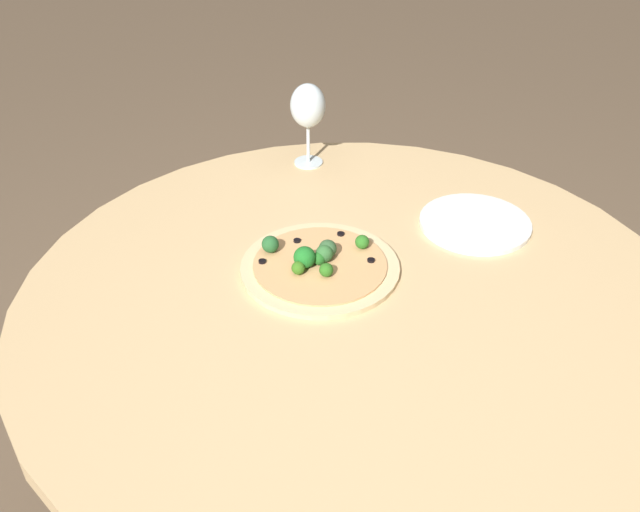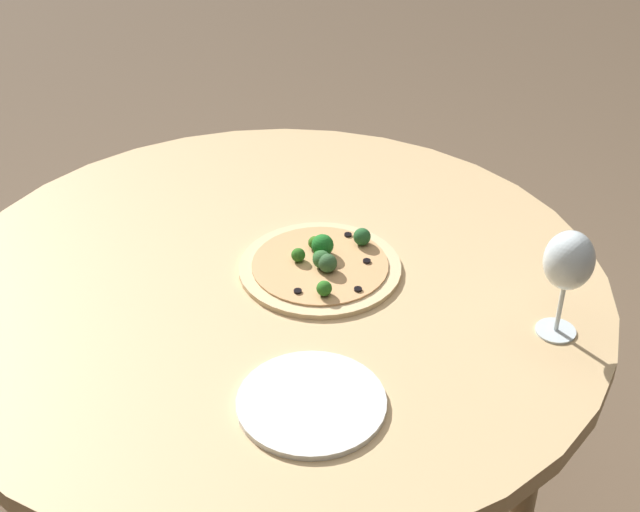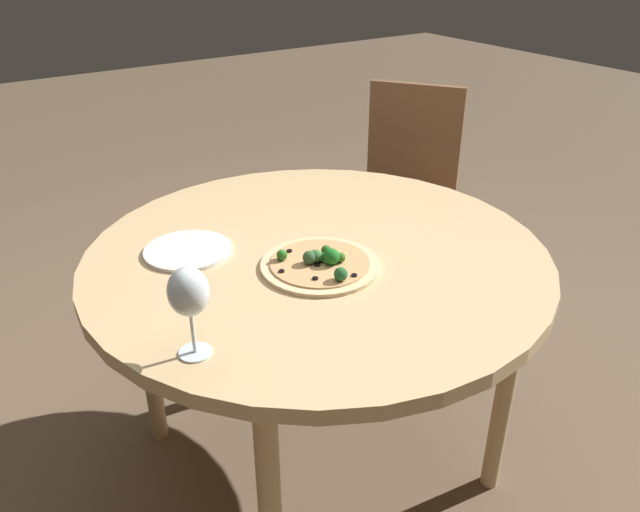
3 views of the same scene
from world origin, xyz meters
TOP-DOWN VIEW (x-y plane):
  - dining_table at (0.00, 0.00)m, footprint 1.18×1.18m
  - pizza at (-0.04, -0.08)m, footprint 0.29×0.29m
  - wine_glass at (-0.44, -0.22)m, footprint 0.08×0.08m
  - plate_near at (-0.28, 0.18)m, footprint 0.22×0.22m

SIDE VIEW (x-z plane):
  - dining_table at x=0.00m, z-range 0.30..1.03m
  - plate_near at x=-0.28m, z-range 0.73..0.74m
  - pizza at x=-0.04m, z-range 0.71..0.77m
  - wine_glass at x=-0.44m, z-range 0.77..0.96m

